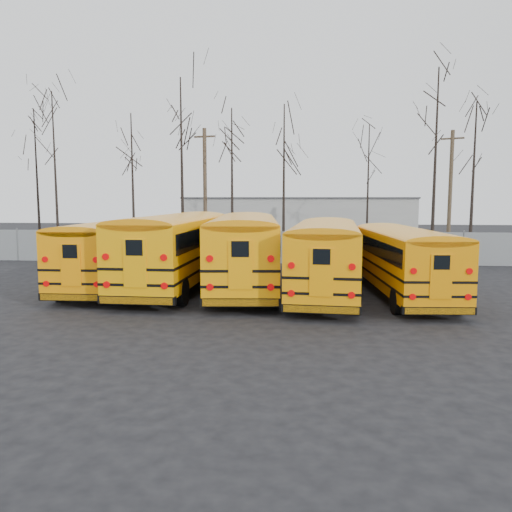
# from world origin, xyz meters

# --- Properties ---
(ground) EXTENTS (120.00, 120.00, 0.00)m
(ground) POSITION_xyz_m (0.00, 0.00, 0.00)
(ground) COLOR black
(ground) RESTS_ON ground
(fence) EXTENTS (40.00, 0.04, 2.00)m
(fence) POSITION_xyz_m (0.00, 12.00, 1.00)
(fence) COLOR gray
(fence) RESTS_ON ground
(distant_building) EXTENTS (22.00, 8.00, 4.00)m
(distant_building) POSITION_xyz_m (2.00, 32.00, 2.00)
(distant_building) COLOR #B9BAB4
(distant_building) RESTS_ON ground
(bus_a) EXTENTS (2.68, 11.00, 3.06)m
(bus_a) POSITION_xyz_m (-6.04, 3.29, 1.79)
(bus_a) COLOR black
(bus_a) RESTS_ON ground
(bus_b) EXTENTS (3.12, 12.12, 3.37)m
(bus_b) POSITION_xyz_m (-3.25, 3.21, 1.97)
(bus_b) COLOR black
(bus_b) RESTS_ON ground
(bus_c) EXTENTS (3.72, 12.15, 3.35)m
(bus_c) POSITION_xyz_m (-0.19, 3.16, 1.96)
(bus_c) COLOR black
(bus_c) RESTS_ON ground
(bus_d) EXTENTS (3.41, 11.34, 3.13)m
(bus_d) POSITION_xyz_m (3.31, 2.14, 1.83)
(bus_d) COLOR black
(bus_d) RESTS_ON ground
(bus_e) EXTENTS (3.03, 10.41, 2.88)m
(bus_e) POSITION_xyz_m (6.43, 2.03, 1.68)
(bus_e) COLOR black
(bus_e) RESTS_ON ground
(utility_pole_left) EXTENTS (1.60, 0.46, 9.08)m
(utility_pole_left) POSITION_xyz_m (-4.75, 17.81, 4.66)
(utility_pole_left) COLOR #4F3E2C
(utility_pole_left) RESTS_ON ground
(utility_pole_right) EXTENTS (1.47, 0.74, 8.76)m
(utility_pole_right) POSITION_xyz_m (12.80, 17.97, 4.50)
(utility_pole_right) COLOR brown
(utility_pole_right) RESTS_ON ground
(tree_0) EXTENTS (0.26, 0.26, 10.56)m
(tree_0) POSITION_xyz_m (-17.33, 17.27, 5.28)
(tree_0) COLOR black
(tree_0) RESTS_ON ground
(tree_1) EXTENTS (0.26, 0.26, 11.38)m
(tree_1) POSITION_xyz_m (-14.96, 15.42, 5.69)
(tree_1) COLOR black
(tree_1) RESTS_ON ground
(tree_2) EXTENTS (0.26, 0.26, 9.71)m
(tree_2) POSITION_xyz_m (-9.18, 14.82, 4.86)
(tree_2) COLOR black
(tree_2) RESTS_ON ground
(tree_3) EXTENTS (0.26, 0.26, 12.65)m
(tree_3) POSITION_xyz_m (-6.42, 17.63, 6.33)
(tree_3) COLOR black
(tree_3) RESTS_ON ground
(tree_4) EXTENTS (0.26, 0.26, 10.12)m
(tree_4) POSITION_xyz_m (-2.47, 15.79, 5.06)
(tree_4) COLOR black
(tree_4) RESTS_ON ground
(tree_5) EXTENTS (0.26, 0.26, 9.96)m
(tree_5) POSITION_xyz_m (1.16, 13.81, 4.98)
(tree_5) COLOR black
(tree_5) RESTS_ON ground
(tree_6) EXTENTS (0.26, 0.26, 9.09)m
(tree_6) POSITION_xyz_m (6.94, 17.06, 4.55)
(tree_6) COLOR black
(tree_6) RESTS_ON ground
(tree_7) EXTENTS (0.26, 0.26, 12.04)m
(tree_7) POSITION_xyz_m (10.64, 13.90, 6.02)
(tree_7) COLOR black
(tree_7) RESTS_ON ground
(tree_8) EXTENTS (0.26, 0.26, 9.96)m
(tree_8) POSITION_xyz_m (13.04, 14.05, 4.98)
(tree_8) COLOR black
(tree_8) RESTS_ON ground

